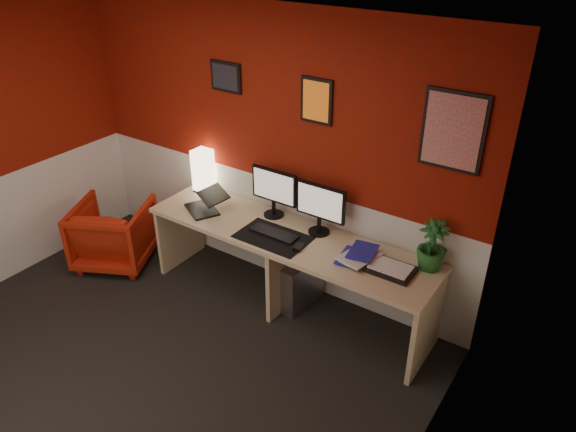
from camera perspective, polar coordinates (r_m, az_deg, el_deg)
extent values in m
cube|color=black|center=(4.42, -16.02, -16.27)|extent=(4.00, 3.50, 0.01)
cube|color=white|center=(3.22, -22.34, 16.90)|extent=(4.00, 3.50, 0.01)
cube|color=#911606|center=(4.77, -2.32, 6.77)|extent=(4.00, 0.01, 2.50)
cube|color=#911606|center=(2.63, 11.00, -15.48)|extent=(0.01, 3.50, 2.50)
cube|color=silver|center=(5.10, -2.18, -1.05)|extent=(4.00, 0.01, 1.00)
cube|color=tan|center=(4.72, -0.07, -5.79)|extent=(2.60, 0.65, 0.73)
cube|color=#FFE5B2|center=(5.20, -8.89, 4.61)|extent=(0.16, 0.16, 0.40)
cube|color=black|center=(4.89, -9.12, 1.72)|extent=(0.40, 0.36, 0.22)
cube|color=black|center=(4.67, -1.54, 3.18)|extent=(0.45, 0.06, 0.58)
cube|color=black|center=(4.41, 3.36, 1.49)|extent=(0.45, 0.06, 0.58)
cube|color=black|center=(4.48, -1.59, -2.24)|extent=(0.60, 0.38, 0.01)
cube|color=black|center=(4.51, -1.47, -1.82)|extent=(0.42, 0.14, 0.02)
cube|color=black|center=(4.32, 1.12, -3.29)|extent=(0.08, 0.11, 0.03)
imported|color=#21219A|center=(4.26, 5.50, -4.05)|extent=(0.24, 0.30, 0.03)
imported|color=silver|center=(4.27, 6.32, -3.65)|extent=(0.29, 0.35, 0.02)
imported|color=#21219A|center=(4.25, 6.58, -3.44)|extent=(0.24, 0.29, 0.03)
cube|color=black|center=(4.15, 10.74, -5.53)|extent=(0.35, 0.25, 0.03)
imported|color=#19591E|center=(4.15, 14.94, -3.00)|extent=(0.25, 0.25, 0.40)
cube|color=#99999E|center=(4.82, 1.25, -6.96)|extent=(0.24, 0.47, 0.45)
imported|color=red|center=(5.59, -17.82, -1.74)|extent=(0.93, 0.94, 0.64)
cube|color=black|center=(4.80, -6.55, 14.34)|extent=(0.32, 0.02, 0.26)
cube|color=orange|center=(4.30, 3.02, 12.00)|extent=(0.28, 0.02, 0.36)
cube|color=red|center=(3.89, 16.97, 8.53)|extent=(0.44, 0.02, 0.56)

